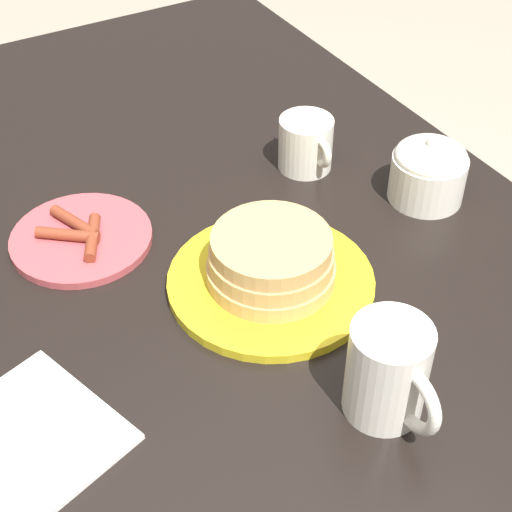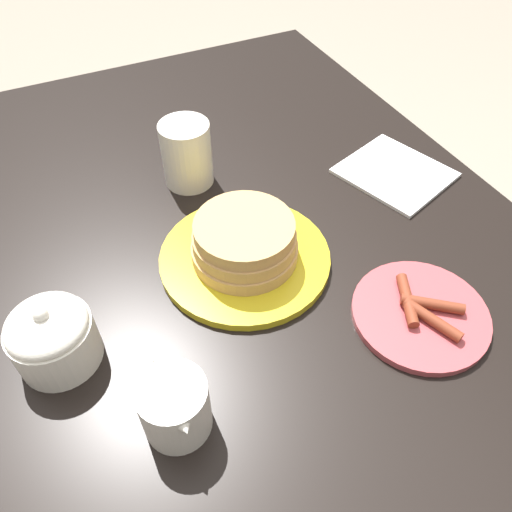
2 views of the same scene
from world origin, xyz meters
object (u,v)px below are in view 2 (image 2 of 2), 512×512
(sugar_bowl, at_px, (52,336))
(side_plate_bacon, at_px, (421,313))
(coffee_mug, at_px, (186,152))
(creamer_pitcher, at_px, (175,407))
(pancake_plate, at_px, (245,247))
(napkin, at_px, (395,173))

(sugar_bowl, bearing_deg, side_plate_bacon, -108.24)
(coffee_mug, relative_size, creamer_pitcher, 1.06)
(pancake_plate, relative_size, sugar_bowl, 2.45)
(side_plate_bacon, height_order, creamer_pitcher, creamer_pitcher)
(creamer_pitcher, relative_size, napkin, 0.54)
(coffee_mug, height_order, creamer_pitcher, coffee_mug)
(sugar_bowl, height_order, napkin, sugar_bowl)
(sugar_bowl, bearing_deg, coffee_mug, -45.56)
(coffee_mug, distance_m, creamer_pitcher, 0.42)
(side_plate_bacon, distance_m, napkin, 0.29)
(coffee_mug, xyz_separation_m, creamer_pitcher, (-0.39, 0.16, -0.02))
(coffee_mug, bearing_deg, sugar_bowl, 134.44)
(side_plate_bacon, xyz_separation_m, napkin, (0.25, -0.15, -0.00))
(sugar_bowl, relative_size, napkin, 0.49)
(pancake_plate, distance_m, napkin, 0.31)
(coffee_mug, bearing_deg, napkin, -113.55)
(napkin, bearing_deg, side_plate_bacon, 149.78)
(creamer_pitcher, bearing_deg, sugar_bowl, 34.96)
(side_plate_bacon, bearing_deg, napkin, -30.22)
(creamer_pitcher, bearing_deg, coffee_mug, -22.03)
(pancake_plate, distance_m, creamer_pitcher, 0.24)
(coffee_mug, xyz_separation_m, sugar_bowl, (-0.25, 0.25, -0.01))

